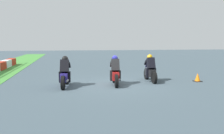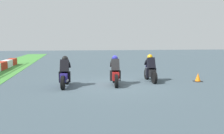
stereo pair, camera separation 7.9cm
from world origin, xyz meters
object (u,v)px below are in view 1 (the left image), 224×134
object	(u,v)px
rider_lane_a	(150,70)
traffic_cone	(198,78)
rider_lane_b	(115,73)
rider_lane_c	(65,74)

from	to	relation	value
rider_lane_a	traffic_cone	xyz separation A→B (m)	(-0.62, -2.57, -0.41)
rider_lane_b	traffic_cone	distance (m)	4.74
rider_lane_b	rider_lane_c	xyz separation A→B (m)	(0.08, 2.49, 0.00)
rider_lane_a	traffic_cone	bearing A→B (deg)	-98.67
rider_lane_b	rider_lane_c	bearing A→B (deg)	96.74
rider_lane_c	traffic_cone	world-z (taller)	rider_lane_c
rider_lane_c	traffic_cone	size ratio (longest dim) A/B	4.33
rider_lane_a	rider_lane_c	size ratio (longest dim) A/B	1.00
rider_lane_a	rider_lane_b	world-z (taller)	same
rider_lane_a	rider_lane_b	size ratio (longest dim) A/B	1.00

